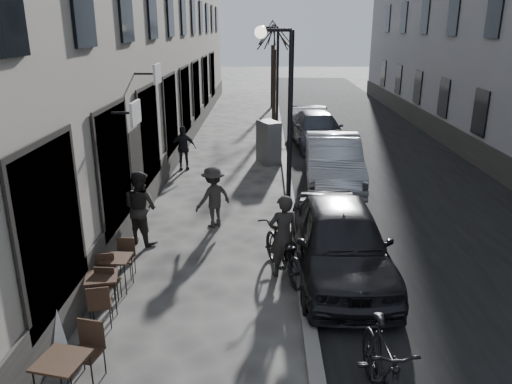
{
  "coord_description": "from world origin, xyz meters",
  "views": [
    {
      "loc": [
        -0.61,
        -5.72,
        5.11
      ],
      "look_at": [
        -0.77,
        4.13,
        1.8
      ],
      "focal_mm": 35.0,
      "sensor_mm": 36.0,
      "label": 1
    }
  ],
  "objects_px": {
    "bistro_set_b": "(103,289)",
    "car_mid": "(333,161)",
    "sign_board": "(46,338)",
    "moped": "(383,371)",
    "pedestrian_near": "(140,207)",
    "utility_cabinet": "(269,142)",
    "pedestrian_mid": "(213,197)",
    "bistro_set_a": "(64,377)",
    "bicycle": "(283,251)",
    "streetlamp_near": "(283,112)",
    "car_near": "(340,241)",
    "tree_near": "(275,34)",
    "car_far": "(317,130)",
    "streetlamp_far": "(274,69)",
    "pedestrian_far": "(183,148)",
    "bistro_set_c": "(117,270)",
    "tree_far": "(273,32)"
  },
  "relations": [
    {
      "from": "bistro_set_b",
      "to": "car_mid",
      "type": "xyz_separation_m",
      "value": [
        5.29,
        7.86,
        0.39
      ]
    },
    {
      "from": "sign_board",
      "to": "moped",
      "type": "distance_m",
      "value": 5.13
    },
    {
      "from": "pedestrian_near",
      "to": "utility_cabinet",
      "type": "bearing_deg",
      "value": -81.26
    },
    {
      "from": "utility_cabinet",
      "to": "pedestrian_mid",
      "type": "bearing_deg",
      "value": -127.64
    },
    {
      "from": "bistro_set_a",
      "to": "utility_cabinet",
      "type": "height_order",
      "value": "utility_cabinet"
    },
    {
      "from": "bistro_set_a",
      "to": "moped",
      "type": "height_order",
      "value": "moped"
    },
    {
      "from": "bistro_set_a",
      "to": "pedestrian_near",
      "type": "bearing_deg",
      "value": 104.69
    },
    {
      "from": "utility_cabinet",
      "to": "pedestrian_mid",
      "type": "relative_size",
      "value": 0.99
    },
    {
      "from": "bicycle",
      "to": "pedestrian_near",
      "type": "height_order",
      "value": "pedestrian_near"
    },
    {
      "from": "streetlamp_near",
      "to": "bistro_set_b",
      "type": "bearing_deg",
      "value": -134.21
    },
    {
      "from": "bistro_set_b",
      "to": "bicycle",
      "type": "xyz_separation_m",
      "value": [
        3.41,
        1.44,
        0.12
      ]
    },
    {
      "from": "bistro_set_a",
      "to": "car_near",
      "type": "distance_m",
      "value": 5.89
    },
    {
      "from": "sign_board",
      "to": "tree_near",
      "type": "bearing_deg",
      "value": 101.57
    },
    {
      "from": "bistro_set_a",
      "to": "car_far",
      "type": "xyz_separation_m",
      "value": [
        5.1,
        15.95,
        0.26
      ]
    },
    {
      "from": "streetlamp_far",
      "to": "pedestrian_far",
      "type": "height_order",
      "value": "streetlamp_far"
    },
    {
      "from": "utility_cabinet",
      "to": "pedestrian_far",
      "type": "height_order",
      "value": "utility_cabinet"
    },
    {
      "from": "bistro_set_a",
      "to": "bicycle",
      "type": "relative_size",
      "value": 0.76
    },
    {
      "from": "tree_near",
      "to": "pedestrian_far",
      "type": "bearing_deg",
      "value": -111.55
    },
    {
      "from": "pedestrian_mid",
      "to": "moped",
      "type": "bearing_deg",
      "value": 72.77
    },
    {
      "from": "utility_cabinet",
      "to": "bicycle",
      "type": "relative_size",
      "value": 0.77
    },
    {
      "from": "pedestrian_mid",
      "to": "car_far",
      "type": "height_order",
      "value": "pedestrian_mid"
    },
    {
      "from": "pedestrian_near",
      "to": "car_mid",
      "type": "distance_m",
      "value": 7.12
    },
    {
      "from": "streetlamp_far",
      "to": "moped",
      "type": "relative_size",
      "value": 2.39
    },
    {
      "from": "bistro_set_c",
      "to": "pedestrian_far",
      "type": "xyz_separation_m",
      "value": [
        -0.03,
        8.88,
        0.39
      ]
    },
    {
      "from": "streetlamp_near",
      "to": "bistro_set_a",
      "type": "xyz_separation_m",
      "value": [
        -3.2,
        -6.03,
        -2.69
      ]
    },
    {
      "from": "tree_far",
      "to": "bistro_set_a",
      "type": "relative_size",
      "value": 3.57
    },
    {
      "from": "bistro_set_c",
      "to": "car_near",
      "type": "relative_size",
      "value": 0.3
    },
    {
      "from": "pedestrian_mid",
      "to": "streetlamp_near",
      "type": "bearing_deg",
      "value": 119.53
    },
    {
      "from": "pedestrian_mid",
      "to": "car_mid",
      "type": "bearing_deg",
      "value": -175.54
    },
    {
      "from": "bicycle",
      "to": "car_near",
      "type": "distance_m",
      "value": 1.23
    },
    {
      "from": "bistro_set_b",
      "to": "car_near",
      "type": "relative_size",
      "value": 0.31
    },
    {
      "from": "moped",
      "to": "streetlamp_near",
      "type": "bearing_deg",
      "value": 98.52
    },
    {
      "from": "pedestrian_near",
      "to": "car_mid",
      "type": "bearing_deg",
      "value": -106.51
    },
    {
      "from": "tree_far",
      "to": "bistro_set_b",
      "type": "height_order",
      "value": "tree_far"
    },
    {
      "from": "tree_near",
      "to": "pedestrian_far",
      "type": "xyz_separation_m",
      "value": [
        -3.5,
        -8.86,
        -3.86
      ]
    },
    {
      "from": "pedestrian_mid",
      "to": "car_near",
      "type": "relative_size",
      "value": 0.35
    },
    {
      "from": "bistro_set_b",
      "to": "moped",
      "type": "relative_size",
      "value": 0.69
    },
    {
      "from": "bistro_set_b",
      "to": "sign_board",
      "type": "height_order",
      "value": "sign_board"
    },
    {
      "from": "bicycle",
      "to": "streetlamp_near",
      "type": "bearing_deg",
      "value": -110.07
    },
    {
      "from": "car_far",
      "to": "utility_cabinet",
      "type": "bearing_deg",
      "value": -132.98
    },
    {
      "from": "bistro_set_c",
      "to": "car_mid",
      "type": "bearing_deg",
      "value": 55.3
    },
    {
      "from": "pedestrian_mid",
      "to": "car_near",
      "type": "height_order",
      "value": "pedestrian_mid"
    },
    {
      "from": "bistro_set_b",
      "to": "streetlamp_near",
      "type": "bearing_deg",
      "value": 33.12
    },
    {
      "from": "tree_far",
      "to": "pedestrian_mid",
      "type": "distance_m",
      "value": 20.82
    },
    {
      "from": "tree_far",
      "to": "utility_cabinet",
      "type": "xyz_separation_m",
      "value": [
        -0.33,
        -13.87,
        -3.85
      ]
    },
    {
      "from": "streetlamp_far",
      "to": "sign_board",
      "type": "height_order",
      "value": "streetlamp_far"
    },
    {
      "from": "tree_near",
      "to": "tree_far",
      "type": "distance_m",
      "value": 6.0
    },
    {
      "from": "bistro_set_a",
      "to": "pedestrian_mid",
      "type": "height_order",
      "value": "pedestrian_mid"
    },
    {
      "from": "sign_board",
      "to": "car_far",
      "type": "xyz_separation_m",
      "value": [
        5.74,
        15.02,
        0.28
      ]
    },
    {
      "from": "bistro_set_b",
      "to": "car_far",
      "type": "distance_m",
      "value": 14.47
    }
  ]
}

